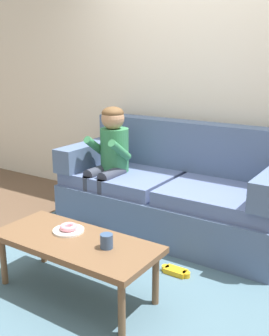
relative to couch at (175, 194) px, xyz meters
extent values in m
plane|color=brown|center=(0.00, -0.85, -0.35)|extent=(10.00, 10.00, 0.00)
cube|color=silver|center=(0.00, 0.55, 1.05)|extent=(8.00, 0.10, 2.80)
cube|color=#476675|center=(0.00, -1.10, -0.34)|extent=(2.42, 1.64, 0.01)
cube|color=slate|center=(0.00, -0.05, -0.16)|extent=(2.00, 0.90, 0.38)
cube|color=slate|center=(-0.50, -0.10, 0.09)|extent=(0.96, 0.74, 0.12)
cube|color=slate|center=(0.50, -0.10, 0.09)|extent=(0.96, 0.74, 0.12)
cube|color=slate|center=(0.00, 0.30, 0.38)|extent=(2.00, 0.20, 0.45)
cube|color=slate|center=(-0.90, -0.05, 0.26)|extent=(0.20, 0.90, 0.22)
cube|color=brown|center=(-0.04, -1.29, 0.03)|extent=(1.11, 0.49, 0.04)
cylinder|color=brown|center=(-0.54, -1.48, -0.17)|extent=(0.04, 0.04, 0.36)
cylinder|color=brown|center=(0.46, -1.48, -0.17)|extent=(0.04, 0.04, 0.36)
cylinder|color=brown|center=(-0.54, -1.11, -0.17)|extent=(0.04, 0.04, 0.36)
cylinder|color=brown|center=(0.46, -1.11, -0.17)|extent=(0.04, 0.04, 0.36)
cylinder|color=#337A4C|center=(-0.57, -0.13, 0.35)|extent=(0.26, 0.26, 0.40)
sphere|color=tan|center=(-0.57, -0.15, 0.65)|extent=(0.21, 0.21, 0.21)
ellipsoid|color=brown|center=(-0.57, -0.15, 0.70)|extent=(0.20, 0.20, 0.12)
cylinder|color=#333847|center=(-0.65, -0.28, 0.16)|extent=(0.11, 0.30, 0.11)
cylinder|color=#333847|center=(-0.65, -0.43, -0.07)|extent=(0.09, 0.09, 0.44)
cube|color=black|center=(-0.65, -0.48, -0.32)|extent=(0.10, 0.20, 0.06)
cylinder|color=#337A4C|center=(-0.71, -0.23, 0.39)|extent=(0.07, 0.29, 0.23)
cylinder|color=#333847|center=(-0.49, -0.28, 0.16)|extent=(0.11, 0.30, 0.11)
cylinder|color=#333847|center=(-0.49, -0.43, -0.07)|extent=(0.09, 0.09, 0.44)
cube|color=black|center=(-0.49, -0.48, -0.32)|extent=(0.10, 0.20, 0.06)
cylinder|color=#337A4C|center=(-0.43, -0.23, 0.39)|extent=(0.07, 0.29, 0.23)
cylinder|color=white|center=(-0.16, -1.22, 0.06)|extent=(0.21, 0.21, 0.01)
torus|color=pink|center=(-0.16, -1.22, 0.08)|extent=(0.14, 0.14, 0.04)
cylinder|color=#334C72|center=(0.20, -1.27, 0.10)|extent=(0.08, 0.08, 0.09)
cube|color=gold|center=(0.40, -0.71, -0.32)|extent=(0.16, 0.09, 0.05)
cylinder|color=gold|center=(0.31, -0.71, -0.32)|extent=(0.06, 0.06, 0.05)
cylinder|color=gold|center=(0.48, -0.71, -0.32)|extent=(0.06, 0.06, 0.05)
camera|label=1|loc=(1.60, -3.07, 1.19)|focal=43.38mm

